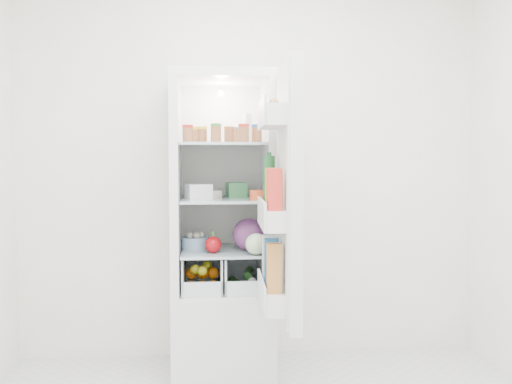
{
  "coord_description": "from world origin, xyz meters",
  "views": [
    {
      "loc": [
        -0.31,
        -2.23,
        1.3
      ],
      "look_at": [
        -0.02,
        0.95,
        1.11
      ],
      "focal_mm": 40.0,
      "sensor_mm": 36.0,
      "label": 1
    }
  ],
  "objects": [
    {
      "name": "shelf_mid",
      "position": [
        -0.2,
        1.19,
        1.05
      ],
      "size": [
        0.49,
        0.53,
        0.02
      ],
      "primitive_type": "cube",
      "color": "#A5BBC2",
      "rests_on": "refrigerator"
    },
    {
      "name": "tin_red",
      "position": [
        -0.01,
        1.03,
        1.09
      ],
      "size": [
        0.11,
        0.11,
        0.06
      ],
      "primitive_type": "cylinder",
      "rotation": [
        0.0,
        0.0,
        -0.39
      ],
      "color": "#D54720",
      "rests_on": "shelf_mid"
    },
    {
      "name": "veg_pile",
      "position": [
        -0.07,
        1.18,
        0.56
      ],
      "size": [
        0.16,
        0.3,
        0.1
      ],
      "color": "#174617",
      "rests_on": "refrigerator"
    },
    {
      "name": "salad_bag",
      "position": [
        -0.02,
        0.97,
        0.81
      ],
      "size": [
        0.12,
        0.12,
        0.12
      ],
      "primitive_type": "sphere",
      "color": "beige",
      "rests_on": "shelf_low"
    },
    {
      "name": "tub_white",
      "position": [
        -0.34,
        1.14,
        1.1
      ],
      "size": [
        0.17,
        0.17,
        0.09
      ],
      "primitive_type": "cube",
      "rotation": [
        0.0,
        0.0,
        0.28
      ],
      "color": "white",
      "rests_on": "shelf_mid"
    },
    {
      "name": "squeeze_bottle",
      "position": [
        -0.04,
        1.23,
        1.48
      ],
      "size": [
        0.06,
        0.06,
        0.18
      ],
      "primitive_type": "cylinder",
      "rotation": [
        0.0,
        0.0,
        -0.19
      ],
      "color": "silver",
      "rests_on": "shelf_top"
    },
    {
      "name": "tub_green",
      "position": [
        -0.11,
        1.28,
        1.1
      ],
      "size": [
        0.13,
        0.17,
        0.09
      ],
      "primitive_type": "cube",
      "rotation": [
        0.0,
        0.0,
        0.1
      ],
      "color": "#3D884F",
      "rests_on": "shelf_mid"
    },
    {
      "name": "shelf_low",
      "position": [
        -0.2,
        1.19,
        0.74
      ],
      "size": [
        0.49,
        0.53,
        0.01
      ],
      "primitive_type": "cube",
      "color": "#A5BBC2",
      "rests_on": "refrigerator"
    },
    {
      "name": "room_walls",
      "position": [
        0.0,
        0.0,
        1.59
      ],
      "size": [
        3.02,
        3.02,
        2.61
      ],
      "color": "silver",
      "rests_on": "ground"
    },
    {
      "name": "foil_tray",
      "position": [
        -0.3,
        1.29,
        1.08
      ],
      "size": [
        0.19,
        0.16,
        0.04
      ],
      "primitive_type": "cube",
      "rotation": [
        0.0,
        0.0,
        0.18
      ],
      "color": "silver",
      "rests_on": "shelf_mid"
    },
    {
      "name": "crisper_right",
      "position": [
        -0.08,
        1.19,
        0.61
      ],
      "size": [
        0.23,
        0.46,
        0.22
      ],
      "primitive_type": null,
      "color": "silver",
      "rests_on": "refrigerator"
    },
    {
      "name": "mushroom_bowl",
      "position": [
        -0.36,
        1.2,
        0.78
      ],
      "size": [
        0.2,
        0.2,
        0.07
      ],
      "primitive_type": "cylinder",
      "rotation": [
        0.0,
        0.0,
        -0.32
      ],
      "color": "#95BFDF",
      "rests_on": "shelf_low"
    },
    {
      "name": "fridge_door",
      "position": [
        0.09,
        0.61,
        1.09
      ],
      "size": [
        0.19,
        0.6,
        1.3
      ],
      "rotation": [
        0.0,
        0.0,
        1.54
      ],
      "color": "white",
      "rests_on": "refrigerator"
    },
    {
      "name": "bell_pepper",
      "position": [
        -0.26,
        1.07,
        0.8
      ],
      "size": [
        0.1,
        0.1,
        0.1
      ],
      "primitive_type": "sphere",
      "color": "#B70B11",
      "rests_on": "shelf_low"
    },
    {
      "name": "shelf_top",
      "position": [
        -0.2,
        1.19,
        1.38
      ],
      "size": [
        0.49,
        0.53,
        0.02
      ],
      "primitive_type": "cube",
      "color": "#A5BBC2",
      "rests_on": "refrigerator"
    },
    {
      "name": "red_cabbage",
      "position": [
        -0.05,
        1.14,
        0.84
      ],
      "size": [
        0.19,
        0.19,
        0.19
      ],
      "primitive_type": "sphere",
      "color": "#5B1F50",
      "rests_on": "shelf_low"
    },
    {
      "name": "citrus_pile",
      "position": [
        -0.32,
        1.13,
        0.59
      ],
      "size": [
        0.2,
        0.24,
        0.16
      ],
      "color": "orange",
      "rests_on": "refrigerator"
    },
    {
      "name": "crisper_left",
      "position": [
        -0.32,
        1.19,
        0.61
      ],
      "size": [
        0.23,
        0.46,
        0.22
      ],
      "primitive_type": null,
      "color": "silver",
      "rests_on": "refrigerator"
    },
    {
      "name": "refrigerator",
      "position": [
        -0.2,
        1.25,
        0.67
      ],
      "size": [
        0.6,
        0.6,
        1.8
      ],
      "color": "white",
      "rests_on": "ground"
    },
    {
      "name": "condiment_jars",
      "position": [
        -0.21,
        1.13,
        1.43
      ],
      "size": [
        0.46,
        0.34,
        0.08
      ],
      "color": "#B21919",
      "rests_on": "shelf_top"
    }
  ]
}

